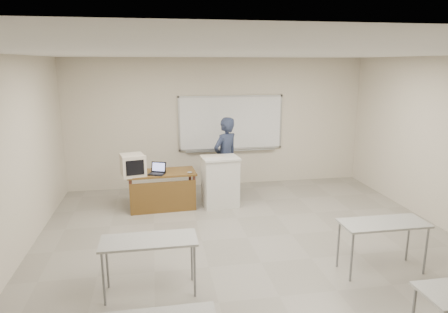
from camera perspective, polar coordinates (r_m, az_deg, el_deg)
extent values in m
cube|color=gray|center=(6.12, 5.33, -14.91)|extent=(7.00, 8.00, 0.01)
cube|color=white|center=(9.44, 1.00, 4.84)|extent=(2.40, 0.03, 1.20)
cube|color=#B7BABC|center=(9.36, 1.02, 8.59)|extent=(2.48, 0.04, 0.04)
cube|color=#B7BABC|center=(9.55, 0.99, 1.15)|extent=(2.48, 0.04, 0.04)
cube|color=#B7BABC|center=(9.28, -6.44, 4.62)|extent=(0.04, 0.04, 1.28)
cube|color=#B7BABC|center=(9.74, 8.10, 4.97)|extent=(0.04, 0.04, 1.28)
cube|color=#B7BABC|center=(9.51, 1.04, 0.86)|extent=(2.16, 0.07, 0.02)
cube|color=#A8A9A3|center=(5.18, -10.69, -11.71)|extent=(1.20, 0.50, 0.03)
cylinder|color=slate|center=(5.21, -16.85, -16.43)|extent=(0.03, 0.03, 0.70)
cylinder|color=slate|center=(5.18, -4.20, -16.02)|extent=(0.03, 0.03, 0.70)
cylinder|color=slate|center=(5.56, -16.37, -14.41)|extent=(0.03, 0.03, 0.70)
cylinder|color=slate|center=(5.53, -4.63, -14.01)|extent=(0.03, 0.03, 0.70)
cube|color=#A8A9A3|center=(6.01, 21.85, -8.84)|extent=(1.20, 0.50, 0.03)
cylinder|color=slate|center=(5.74, 17.78, -13.56)|extent=(0.03, 0.03, 0.70)
cylinder|color=slate|center=(6.30, 26.88, -11.94)|extent=(0.03, 0.03, 0.70)
cylinder|color=slate|center=(6.06, 16.01, -11.97)|extent=(0.03, 0.03, 0.70)
cylinder|color=slate|center=(6.59, 24.81, -10.60)|extent=(0.03, 0.03, 0.70)
cube|color=brown|center=(8.09, -8.93, -2.32)|extent=(1.35, 0.67, 0.04)
cube|color=brown|center=(7.91, -8.77, -5.83)|extent=(1.28, 0.03, 0.63)
cylinder|color=#512A1D|center=(7.95, -13.24, -5.62)|extent=(0.06, 0.06, 0.71)
cylinder|color=#512A1D|center=(7.97, -4.35, -5.26)|extent=(0.06, 0.06, 0.71)
cylinder|color=#512A1D|center=(8.48, -13.04, -4.42)|extent=(0.06, 0.06, 0.71)
cylinder|color=#512A1D|center=(8.49, -4.72, -4.09)|extent=(0.06, 0.06, 0.71)
cube|color=beige|center=(8.16, -0.54, -3.75)|extent=(0.69, 0.49, 0.99)
cube|color=beige|center=(8.02, -0.55, -0.23)|extent=(0.73, 0.53, 0.04)
cube|color=beige|center=(7.95, -12.93, -1.13)|extent=(0.42, 0.45, 0.40)
cube|color=beige|center=(7.72, -13.02, -1.58)|extent=(0.44, 0.04, 0.42)
cube|color=black|center=(7.70, -13.03, -1.62)|extent=(0.34, 0.01, 0.29)
cube|color=black|center=(7.91, -9.63, -2.49)|extent=(0.30, 0.22, 0.02)
cube|color=black|center=(7.90, -9.64, -2.43)|extent=(0.25, 0.13, 0.01)
cube|color=black|center=(8.01, -9.67, -1.48)|extent=(0.30, 0.07, 0.20)
cube|color=#828BCE|center=(8.00, -9.67, -1.48)|extent=(0.25, 0.05, 0.16)
ellipsoid|color=#94959C|center=(7.91, -4.92, -2.27)|extent=(0.11, 0.10, 0.04)
cube|color=beige|center=(8.07, -1.69, 0.09)|extent=(0.48, 0.16, 0.03)
imported|color=black|center=(8.61, 0.22, -0.18)|extent=(0.77, 0.72, 1.76)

